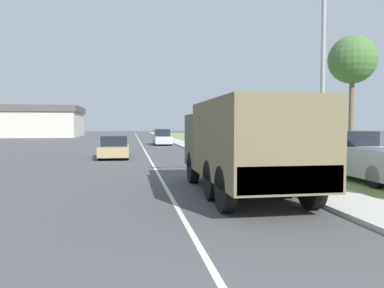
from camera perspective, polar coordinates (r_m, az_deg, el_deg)
name	(u,v)px	position (r m, az deg, el deg)	size (l,w,h in m)	color
ground_plane	(141,144)	(41.30, -7.75, -0.03)	(180.00, 180.00, 0.00)	#4C4C4F
lane_centre_stripe	(141,144)	(41.30, -7.75, -0.03)	(0.12, 120.00, 0.00)	silver
sidewalk_right	(182,143)	(41.66, -1.55, 0.10)	(1.80, 120.00, 0.12)	beige
grass_strip_right	(220,143)	(42.49, 4.34, 0.08)	(7.00, 120.00, 0.02)	olive
military_truck	(243,142)	(11.31, 7.84, 0.27)	(2.51, 7.07, 2.78)	#474C38
car_nearest_ahead	(114,148)	(24.37, -11.74, -0.58)	(1.83, 4.38, 1.41)	tan
car_second_ahead	(162,138)	(39.84, -4.57, 0.95)	(1.74, 4.78, 1.66)	#B7BABF
pickup_truck	(361,156)	(15.99, 24.31, -1.73)	(2.02, 5.66, 1.82)	silver
lamp_post	(316,62)	(12.42, 18.43, 11.80)	(1.69, 0.24, 6.54)	gray
tree_mid_right	(352,61)	(21.41, 23.25, 11.56)	(2.45, 2.45, 6.68)	brown
utility_box	(320,169)	(15.58, 18.93, -3.62)	(0.55, 0.45, 0.70)	#3D7042
building_distant	(37,121)	(72.67, -22.50, 3.19)	(15.21, 14.38, 5.41)	beige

